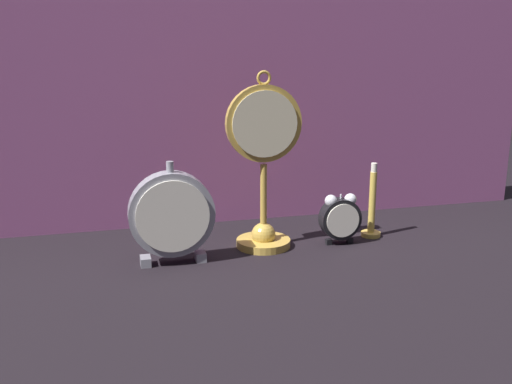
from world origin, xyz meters
TOP-DOWN VIEW (x-y plane):
  - ground_plane at (0.00, 0.00)m, footprint 4.00×4.00m
  - fabric_backdrop_drape at (0.00, 0.33)m, footprint 1.56×0.01m
  - pocket_watch_on_stand at (0.03, 0.12)m, footprint 0.16×0.11m
  - alarm_clock_twin_bell at (0.19, 0.10)m, footprint 0.09×0.03m
  - mantel_clock_silver at (-0.17, 0.07)m, footprint 0.17×0.04m
  - brass_candlestick at (0.28, 0.12)m, footprint 0.04×0.04m

SIDE VIEW (x-z plane):
  - ground_plane at x=0.00m, z-range 0.00..0.00m
  - brass_candlestick at x=0.28m, z-range -0.03..0.14m
  - alarm_clock_twin_bell at x=0.19m, z-range 0.01..0.12m
  - mantel_clock_silver at x=-0.17m, z-range 0.00..0.20m
  - pocket_watch_on_stand at x=0.03m, z-range -0.02..0.35m
  - fabric_backdrop_drape at x=0.00m, z-range 0.00..0.61m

